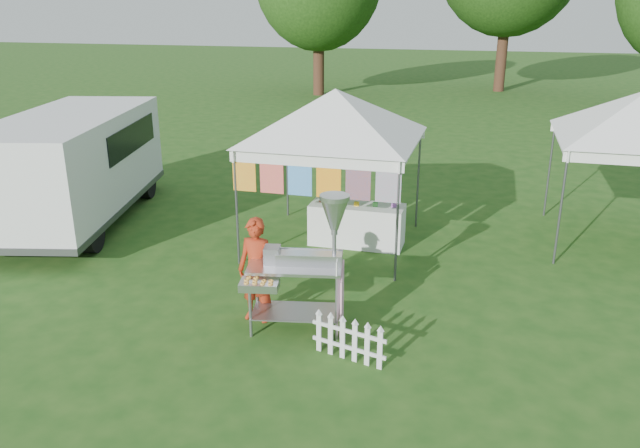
% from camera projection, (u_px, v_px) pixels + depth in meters
% --- Properties ---
extents(ground, '(120.00, 120.00, 0.00)m').
position_uv_depth(ground, '(275.00, 327.00, 9.06)').
color(ground, '#1E4A15').
rests_on(ground, ground).
extents(canopy_main, '(4.24, 4.24, 3.45)m').
position_uv_depth(canopy_main, '(335.00, 89.00, 11.24)').
color(canopy_main, '#59595E').
rests_on(canopy_main, ground).
extents(donut_cart, '(1.47, 1.23, 2.02)m').
position_uv_depth(donut_cart, '(310.00, 253.00, 8.61)').
color(donut_cart, gray).
rests_on(donut_cart, ground).
extents(vendor, '(0.60, 0.42, 1.58)m').
position_uv_depth(vendor, '(257.00, 270.00, 9.05)').
color(vendor, '#A02C13').
rests_on(vendor, ground).
extents(cargo_van, '(3.44, 5.89, 2.30)m').
position_uv_depth(cargo_van, '(76.00, 164.00, 13.24)').
color(cargo_van, silver).
rests_on(cargo_van, ground).
extents(picket_fence, '(1.05, 0.30, 0.56)m').
position_uv_depth(picket_fence, '(349.00, 340.00, 8.14)').
color(picket_fence, silver).
rests_on(picket_fence, ground).
extents(display_table, '(1.80, 0.70, 0.80)m').
position_uv_depth(display_table, '(357.00, 225.00, 12.08)').
color(display_table, white).
rests_on(display_table, ground).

